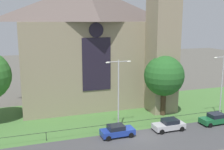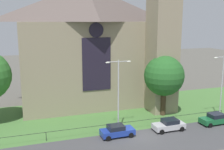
{
  "view_description": "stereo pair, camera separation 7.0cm",
  "coord_description": "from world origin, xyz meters",
  "px_view_note": "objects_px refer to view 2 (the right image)",
  "views": [
    {
      "loc": [
        -13.81,
        -29.37,
        14.3
      ],
      "look_at": [
        -1.12,
        8.0,
        6.39
      ],
      "focal_mm": 44.36,
      "sensor_mm": 36.0,
      "label": 1
    },
    {
      "loc": [
        -13.74,
        -29.39,
        14.3
      ],
      "look_at": [
        -1.12,
        8.0,
        6.39
      ],
      "focal_mm": 44.36,
      "sensor_mm": 36.0,
      "label": 2
    }
  ],
  "objects_px": {
    "church_building": "(92,44)",
    "streetlamp_far": "(222,80)",
    "tree_right_near": "(164,76)",
    "streetlamp_near": "(118,88)",
    "parked_car_silver": "(169,125)",
    "parked_car_blue": "(117,131)",
    "parked_car_green": "(215,119)"
  },
  "relations": [
    {
      "from": "church_building",
      "to": "streetlamp_far",
      "type": "distance_m",
      "value": 21.16
    },
    {
      "from": "church_building",
      "to": "tree_right_near",
      "type": "distance_m",
      "value": 13.39
    },
    {
      "from": "streetlamp_near",
      "to": "parked_car_silver",
      "type": "bearing_deg",
      "value": -14.64
    },
    {
      "from": "streetlamp_near",
      "to": "streetlamp_far",
      "type": "relative_size",
      "value": 1.01
    },
    {
      "from": "tree_right_near",
      "to": "parked_car_blue",
      "type": "distance_m",
      "value": 12.01
    },
    {
      "from": "parked_car_blue",
      "to": "parked_car_green",
      "type": "distance_m",
      "value": 14.38
    },
    {
      "from": "streetlamp_near",
      "to": "streetlamp_far",
      "type": "xyz_separation_m",
      "value": [
        15.94,
        0.0,
        -0.06
      ]
    },
    {
      "from": "parked_car_blue",
      "to": "parked_car_silver",
      "type": "relative_size",
      "value": 1.0
    },
    {
      "from": "streetlamp_far",
      "to": "parked_car_blue",
      "type": "xyz_separation_m",
      "value": [
        -16.61,
        -1.41,
        -5.07
      ]
    },
    {
      "from": "tree_right_near",
      "to": "streetlamp_near",
      "type": "xyz_separation_m",
      "value": [
        -8.68,
        -3.94,
        -0.17
      ]
    },
    {
      "from": "church_building",
      "to": "streetlamp_far",
      "type": "xyz_separation_m",
      "value": [
        15.8,
        -13.35,
        -4.45
      ]
    },
    {
      "from": "streetlamp_far",
      "to": "parked_car_blue",
      "type": "relative_size",
      "value": 2.2
    },
    {
      "from": "church_building",
      "to": "tree_right_near",
      "type": "bearing_deg",
      "value": -47.76
    },
    {
      "from": "tree_right_near",
      "to": "streetlamp_far",
      "type": "distance_m",
      "value": 8.27
    },
    {
      "from": "streetlamp_near",
      "to": "parked_car_green",
      "type": "xyz_separation_m",
      "value": [
        13.71,
        -1.79,
        -5.13
      ]
    },
    {
      "from": "tree_right_near",
      "to": "parked_car_silver",
      "type": "bearing_deg",
      "value": -111.33
    },
    {
      "from": "streetlamp_far",
      "to": "parked_car_silver",
      "type": "height_order",
      "value": "streetlamp_far"
    },
    {
      "from": "parked_car_silver",
      "to": "parked_car_green",
      "type": "bearing_deg",
      "value": 179.1
    },
    {
      "from": "parked_car_silver",
      "to": "parked_car_blue",
      "type": "bearing_deg",
      "value": -2.4
    },
    {
      "from": "church_building",
      "to": "parked_car_green",
      "type": "relative_size",
      "value": 6.12
    },
    {
      "from": "streetlamp_far",
      "to": "church_building",
      "type": "bearing_deg",
      "value": 139.82
    },
    {
      "from": "streetlamp_near",
      "to": "church_building",
      "type": "bearing_deg",
      "value": 89.4
    },
    {
      "from": "streetlamp_far",
      "to": "parked_car_silver",
      "type": "relative_size",
      "value": 2.21
    },
    {
      "from": "streetlamp_far",
      "to": "parked_car_green",
      "type": "bearing_deg",
      "value": -141.33
    },
    {
      "from": "tree_right_near",
      "to": "streetlamp_near",
      "type": "relative_size",
      "value": 0.97
    },
    {
      "from": "tree_right_near",
      "to": "streetlamp_far",
      "type": "height_order",
      "value": "streetlamp_far"
    },
    {
      "from": "streetlamp_near",
      "to": "parked_car_green",
      "type": "height_order",
      "value": "streetlamp_near"
    },
    {
      "from": "parked_car_green",
      "to": "parked_car_blue",
      "type": "bearing_deg",
      "value": -3.01
    },
    {
      "from": "church_building",
      "to": "streetlamp_far",
      "type": "bearing_deg",
      "value": -40.18
    },
    {
      "from": "streetlamp_far",
      "to": "parked_car_green",
      "type": "xyz_separation_m",
      "value": [
        -2.23,
        -1.79,
        -5.07
      ]
    },
    {
      "from": "streetlamp_near",
      "to": "parked_car_silver",
      "type": "relative_size",
      "value": 2.24
    },
    {
      "from": "parked_car_green",
      "to": "tree_right_near",
      "type": "bearing_deg",
      "value": -50.22
    }
  ]
}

